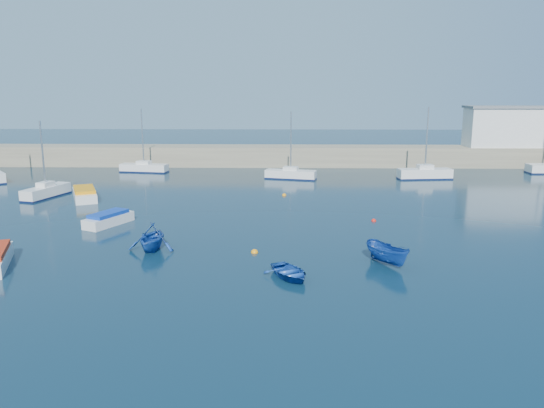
{
  "coord_description": "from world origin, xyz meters",
  "views": [
    {
      "loc": [
        0.91,
        -24.4,
        10.11
      ],
      "look_at": [
        0.08,
        14.51,
        1.6
      ],
      "focal_mm": 35.0,
      "sensor_mm": 36.0,
      "label": 1
    }
  ],
  "objects_px": {
    "motorboat_2": "(85,194)",
    "dinghy_center": "(290,272)",
    "sailboat_7": "(425,173)",
    "dinghy_right": "(388,254)",
    "motorboat_1": "(109,219)",
    "sailboat_6": "(291,174)",
    "dinghy_left": "(152,237)",
    "harbor_office": "(506,128)",
    "sailboat_5": "(144,168)",
    "sailboat_3": "(46,191)"
  },
  "relations": [
    {
      "from": "harbor_office",
      "to": "sailboat_5",
      "type": "height_order",
      "value": "sailboat_5"
    },
    {
      "from": "sailboat_3",
      "to": "motorboat_1",
      "type": "height_order",
      "value": "sailboat_3"
    },
    {
      "from": "motorboat_1",
      "to": "dinghy_left",
      "type": "xyz_separation_m",
      "value": [
        4.86,
        -6.36,
        0.42
      ]
    },
    {
      "from": "sailboat_7",
      "to": "dinghy_right",
      "type": "relative_size",
      "value": 2.43
    },
    {
      "from": "harbor_office",
      "to": "motorboat_1",
      "type": "distance_m",
      "value": 53.12
    },
    {
      "from": "sailboat_5",
      "to": "dinghy_right",
      "type": "bearing_deg",
      "value": -137.13
    },
    {
      "from": "sailboat_3",
      "to": "motorboat_1",
      "type": "relative_size",
      "value": 1.67
    },
    {
      "from": "motorboat_1",
      "to": "dinghy_center",
      "type": "bearing_deg",
      "value": -13.69
    },
    {
      "from": "sailboat_7",
      "to": "dinghy_right",
      "type": "height_order",
      "value": "sailboat_7"
    },
    {
      "from": "sailboat_6",
      "to": "motorboat_2",
      "type": "xyz_separation_m",
      "value": [
        -19.35,
        -11.77,
        -0.05
      ]
    },
    {
      "from": "sailboat_6",
      "to": "sailboat_7",
      "type": "xyz_separation_m",
      "value": [
        15.28,
        0.32,
        0.09
      ]
    },
    {
      "from": "harbor_office",
      "to": "sailboat_5",
      "type": "bearing_deg",
      "value": -172.62
    },
    {
      "from": "dinghy_right",
      "to": "harbor_office",
      "type": "bearing_deg",
      "value": 29.34
    },
    {
      "from": "motorboat_1",
      "to": "dinghy_right",
      "type": "height_order",
      "value": "dinghy_right"
    },
    {
      "from": "motorboat_1",
      "to": "motorboat_2",
      "type": "relative_size",
      "value": 0.77
    },
    {
      "from": "motorboat_2",
      "to": "dinghy_center",
      "type": "distance_m",
      "value": 27.93
    },
    {
      "from": "sailboat_6",
      "to": "dinghy_center",
      "type": "distance_m",
      "value": 32.36
    },
    {
      "from": "motorboat_2",
      "to": "dinghy_center",
      "type": "xyz_separation_m",
      "value": [
        18.87,
        -20.59,
        -0.19
      ]
    },
    {
      "from": "motorboat_1",
      "to": "motorboat_2",
      "type": "distance_m",
      "value": 10.78
    },
    {
      "from": "sailboat_6",
      "to": "dinghy_center",
      "type": "height_order",
      "value": "sailboat_6"
    },
    {
      "from": "sailboat_3",
      "to": "dinghy_center",
      "type": "bearing_deg",
      "value": -27.29
    },
    {
      "from": "sailboat_6",
      "to": "harbor_office",
      "type": "bearing_deg",
      "value": -55.31
    },
    {
      "from": "motorboat_1",
      "to": "dinghy_right",
      "type": "distance_m",
      "value": 21.25
    },
    {
      "from": "harbor_office",
      "to": "sailboat_6",
      "type": "distance_m",
      "value": 30.52
    },
    {
      "from": "motorboat_2",
      "to": "dinghy_center",
      "type": "bearing_deg",
      "value": -71.45
    },
    {
      "from": "dinghy_left",
      "to": "motorboat_1",
      "type": "bearing_deg",
      "value": 131.25
    },
    {
      "from": "harbor_office",
      "to": "dinghy_center",
      "type": "distance_m",
      "value": 51.96
    },
    {
      "from": "harbor_office",
      "to": "sailboat_7",
      "type": "height_order",
      "value": "sailboat_7"
    },
    {
      "from": "sailboat_7",
      "to": "dinghy_center",
      "type": "height_order",
      "value": "sailboat_7"
    },
    {
      "from": "harbor_office",
      "to": "dinghy_center",
      "type": "bearing_deg",
      "value": -123.7
    },
    {
      "from": "sailboat_5",
      "to": "dinghy_left",
      "type": "height_order",
      "value": "sailboat_5"
    },
    {
      "from": "motorboat_2",
      "to": "sailboat_6",
      "type": "bearing_deg",
      "value": 7.35
    },
    {
      "from": "dinghy_right",
      "to": "motorboat_1",
      "type": "bearing_deg",
      "value": 124.14
    },
    {
      "from": "motorboat_1",
      "to": "dinghy_left",
      "type": "relative_size",
      "value": 1.28
    },
    {
      "from": "harbor_office",
      "to": "sailboat_7",
      "type": "xyz_separation_m",
      "value": [
        -12.95,
        -10.37,
        -4.45
      ]
    },
    {
      "from": "sailboat_3",
      "to": "dinghy_right",
      "type": "xyz_separation_m",
      "value": [
        28.56,
        -19.02,
        0.05
      ]
    },
    {
      "from": "sailboat_3",
      "to": "dinghy_center",
      "type": "height_order",
      "value": "sailboat_3"
    },
    {
      "from": "motorboat_1",
      "to": "harbor_office",
      "type": "bearing_deg",
      "value": 62.85
    },
    {
      "from": "sailboat_5",
      "to": "sailboat_6",
      "type": "xyz_separation_m",
      "value": [
        18.03,
        -4.69,
        0.0
      ]
    },
    {
      "from": "sailboat_5",
      "to": "sailboat_6",
      "type": "distance_m",
      "value": 18.63
    },
    {
      "from": "dinghy_center",
      "to": "sailboat_6",
      "type": "bearing_deg",
      "value": 61.4
    },
    {
      "from": "motorboat_2",
      "to": "dinghy_center",
      "type": "relative_size",
      "value": 1.8
    },
    {
      "from": "dinghy_center",
      "to": "dinghy_left",
      "type": "relative_size",
      "value": 0.92
    },
    {
      "from": "sailboat_7",
      "to": "motorboat_1",
      "type": "height_order",
      "value": "sailboat_7"
    },
    {
      "from": "dinghy_left",
      "to": "dinghy_right",
      "type": "relative_size",
      "value": 1.01
    },
    {
      "from": "motorboat_1",
      "to": "dinghy_right",
      "type": "xyz_separation_m",
      "value": [
        19.31,
        -8.86,
        0.18
      ]
    },
    {
      "from": "sailboat_5",
      "to": "dinghy_left",
      "type": "bearing_deg",
      "value": -155.66
    },
    {
      "from": "harbor_office",
      "to": "dinghy_right",
      "type": "relative_size",
      "value": 2.99
    },
    {
      "from": "sailboat_6",
      "to": "dinghy_left",
      "type": "distance_m",
      "value": 29.01
    },
    {
      "from": "motorboat_2",
      "to": "dinghy_right",
      "type": "xyz_separation_m",
      "value": [
        24.61,
        -18.24,
        0.13
      ]
    }
  ]
}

